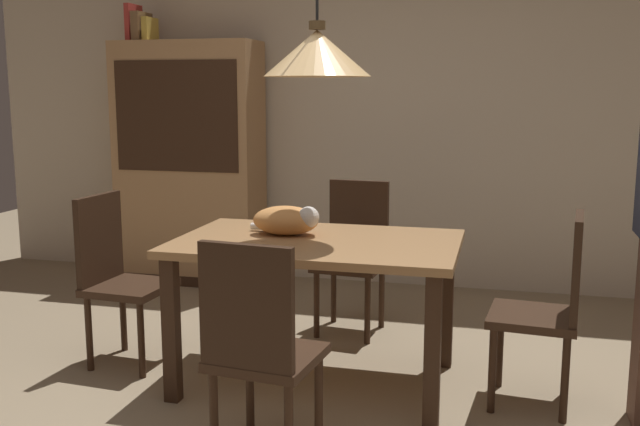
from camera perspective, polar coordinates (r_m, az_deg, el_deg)
name	(u,v)px	position (r m, az deg, el deg)	size (l,w,h in m)	color
back_wall	(378,95)	(5.57, 4.57, 9.26)	(6.40, 0.10, 2.90)	beige
dining_table	(317,259)	(3.63, -0.22, -3.67)	(1.40, 0.90, 0.75)	#A87A4C
chair_far_back	(354,249)	(4.49, 2.69, -2.87)	(0.44, 0.44, 0.93)	#382316
chair_right_side	(551,302)	(3.56, 17.75, -6.71)	(0.44, 0.44, 0.93)	#382316
chair_near_front	(259,344)	(2.87, -4.86, -10.26)	(0.44, 0.44, 0.93)	#382316
chair_left_side	(117,272)	(4.09, -15.72, -4.49)	(0.43, 0.43, 0.93)	#382316
cat_sleeping	(288,220)	(3.72, -2.56, -0.57)	(0.39, 0.24, 0.16)	#E59951
pendant_lamp	(317,53)	(3.54, -0.23, 12.52)	(0.52, 0.52, 1.30)	#E5B775
hutch_bookcase	(190,168)	(5.70, -10.21, 3.51)	(1.12, 0.45, 1.85)	tan
book_red_tall	(134,23)	(5.89, -14.47, 14.28)	(0.04, 0.22, 0.28)	#B73833
book_brown_thick	(142,27)	(5.85, -13.86, 14.04)	(0.06, 0.24, 0.22)	brown
book_yellow_short	(150,30)	(5.82, -13.24, 13.89)	(0.04, 0.20, 0.18)	gold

